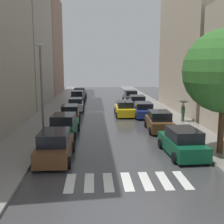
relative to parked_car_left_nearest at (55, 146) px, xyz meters
name	(u,v)px	position (x,y,z in m)	size (l,w,h in m)	color
ground_plane	(107,111)	(3.82, 17.50, -0.83)	(28.00, 72.00, 0.04)	#3A3A3D
sidewalk_left	(52,111)	(-2.68, 17.50, -0.74)	(3.00, 72.00, 0.15)	gray
sidewalk_right	(160,109)	(10.32, 17.50, -0.74)	(3.00, 72.00, 0.15)	gray
crosswalk_stripes	(127,181)	(3.82, -3.33, -0.81)	(5.85, 2.20, 0.01)	silver
building_left_mid	(22,26)	(-7.18, 23.49, 9.76)	(6.00, 14.31, 21.15)	#9E9384
building_left_far	(43,45)	(-7.18, 38.90, 8.24)	(6.00, 15.44, 18.11)	#8C6B56
building_right_mid	(200,50)	(14.82, 17.02, 6.42)	(6.00, 15.31, 14.46)	#B2A38C
parked_car_left_nearest	(55,146)	(0.00, 0.00, 0.00)	(2.06, 4.43, 1.75)	brown
parked_car_left_second	(64,126)	(-0.04, 5.61, 0.00)	(2.27, 4.54, 1.74)	#0C4C2D
parked_car_left_third	(70,113)	(-0.06, 11.54, -0.07)	(2.09, 4.37, 1.60)	brown
parked_car_left_fourth	(76,105)	(0.11, 17.86, -0.09)	(2.08, 4.12, 1.54)	#B2B7BF
parked_car_left_fifth	(78,97)	(-0.02, 24.61, 0.03)	(2.12, 4.73, 1.82)	black
parked_car_left_sixth	(80,93)	(0.01, 30.79, -0.01)	(2.20, 4.15, 1.73)	#0C4C2D
parked_car_right_nearest	(182,143)	(7.66, 0.37, -0.03)	(2.21, 4.47, 1.69)	#0C4C2D
parked_car_right_second	(159,122)	(7.71, 6.73, -0.02)	(2.19, 4.26, 1.70)	brown
parked_car_right_third	(143,110)	(7.53, 13.19, -0.07)	(2.20, 4.64, 1.57)	navy
parked_car_right_fourth	(137,103)	(7.69, 18.42, -0.01)	(2.33, 4.48, 1.72)	#474C51
parked_car_right_fifth	(130,97)	(7.74, 25.16, 0.00)	(2.11, 4.09, 1.76)	#474C51
taxi_midroad	(125,109)	(5.63, 13.96, -0.05)	(2.12, 4.44, 1.81)	yellow
pedestrian_foreground	(183,107)	(10.74, 9.84, 0.72)	(0.97, 0.97, 1.93)	#38513D
lamp_post_left	(41,82)	(-1.73, 6.09, 3.33)	(0.60, 0.28, 6.94)	#595B60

